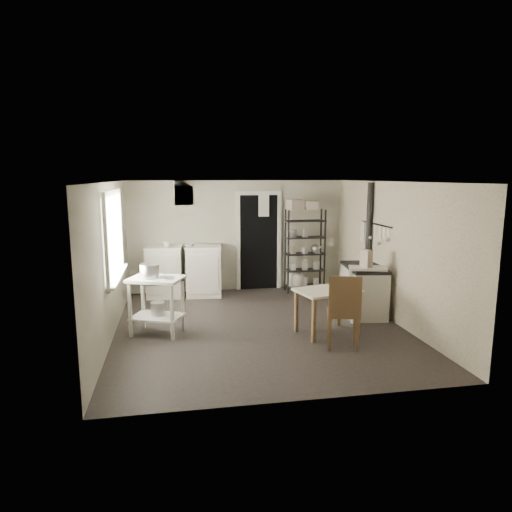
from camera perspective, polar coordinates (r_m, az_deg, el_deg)
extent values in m
plane|color=black|center=(7.42, 0.42, -8.79)|extent=(5.00, 5.00, 0.00)
plane|color=white|center=(7.03, 0.44, 9.26)|extent=(5.00, 5.00, 0.00)
cube|color=#AEAA95|center=(9.58, -2.34, 2.53)|extent=(4.50, 0.02, 2.30)
cube|color=#AEAA95|center=(4.76, 6.01, -5.14)|extent=(4.50, 0.02, 2.30)
cube|color=#AEAA95|center=(7.08, -17.77, -0.57)|extent=(0.02, 5.00, 2.30)
cube|color=#AEAA95|center=(7.86, 16.76, 0.49)|extent=(0.02, 5.00, 2.30)
cylinder|color=#B4B4B6|center=(7.00, -13.13, -2.22)|extent=(0.30, 0.30, 0.31)
cylinder|color=#B4B4B6|center=(6.92, -11.01, -3.05)|extent=(0.24, 0.24, 0.11)
cylinder|color=#B4B4B6|center=(7.14, -12.18, -6.54)|extent=(0.25, 0.25, 0.23)
imported|color=silver|center=(9.19, -8.35, 0.88)|extent=(0.36, 0.36, 0.07)
imported|color=silver|center=(9.08, -11.15, 0.79)|extent=(0.16, 0.16, 0.10)
imported|color=silver|center=(9.31, 4.25, 3.62)|extent=(0.11, 0.11, 0.18)
cube|color=#C1B19B|center=(9.39, 4.95, 7.62)|extent=(0.35, 0.32, 0.20)
cube|color=#C1B19B|center=(9.48, 6.97, 7.49)|extent=(0.29, 0.27, 0.17)
cube|color=#C1B19B|center=(7.68, 13.62, -0.64)|extent=(0.16, 0.21, 0.28)
imported|color=silver|center=(6.90, 11.02, -3.49)|extent=(0.12, 0.12, 0.09)
ellipsoid|color=silver|center=(9.62, 5.02, -2.97)|extent=(0.48, 0.45, 0.46)
cylinder|color=silver|center=(7.75, 12.11, -7.61)|extent=(0.13, 0.13, 0.14)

